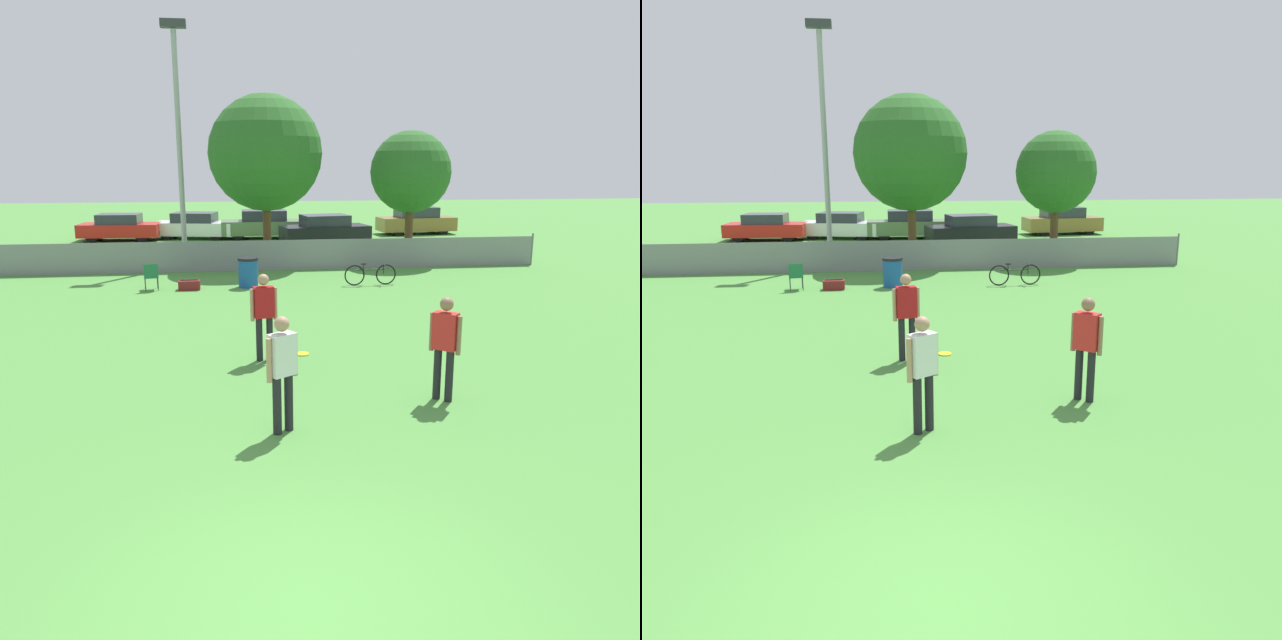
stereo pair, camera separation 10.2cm
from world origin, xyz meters
TOP-DOWN VIEW (x-y plane):
  - ground_plane at (0.00, 0.00)m, footprint 120.00×120.00m
  - fence_backline at (0.00, 18.00)m, footprint 21.63×0.07m
  - light_pole at (-2.51, 19.69)m, footprint 0.90×0.36m
  - tree_near_pole at (0.65, 19.56)m, footprint 4.31×4.31m
  - tree_far_right at (6.28, 19.53)m, footprint 3.14×3.14m
  - player_receiver_white at (0.08, 3.78)m, footprint 0.47×0.40m
  - player_defender_red at (2.80, 4.70)m, footprint 0.44×0.42m
  - player_thrower_red at (-0.03, 7.25)m, footprint 0.54×0.29m
  - frisbee_disc at (0.75, 7.53)m, footprint 0.28×0.28m
  - folding_chair_sideline at (-3.17, 14.77)m, footprint 0.49×0.49m
  - bicycle_sideline at (3.71, 14.71)m, footprint 1.70×0.44m
  - trash_bin at (-0.19, 14.92)m, footprint 0.65×0.65m
  - gear_bag_sideline at (-2.03, 14.71)m, footprint 0.65×0.36m
  - parked_car_red at (-6.37, 28.04)m, footprint 4.02×2.01m
  - parked_car_white at (-2.65, 28.43)m, footprint 4.39×2.61m
  - parked_car_olive at (0.91, 28.04)m, footprint 4.39×1.77m
  - parked_car_dark at (3.72, 25.28)m, footprint 4.43×2.51m
  - parked_car_tan at (9.34, 28.98)m, footprint 4.33×2.04m

SIDE VIEW (x-z plane):
  - ground_plane at x=0.00m, z-range 0.00..0.00m
  - frisbee_disc at x=0.75m, z-range 0.00..0.03m
  - gear_bag_sideline at x=-2.03m, z-range -0.01..0.31m
  - bicycle_sideline at x=3.71m, z-range -0.01..0.70m
  - trash_bin at x=-0.19m, z-range 0.00..0.94m
  - folding_chair_sideline at x=-3.17m, z-range 0.06..0.90m
  - fence_backline at x=0.00m, z-range -0.05..1.16m
  - parked_car_white at x=-2.65m, z-range -0.02..1.32m
  - parked_car_red at x=-6.37m, z-range -0.01..1.33m
  - parked_car_dark at x=3.72m, z-range -0.02..1.38m
  - parked_car_tan at x=9.34m, z-range -0.03..1.44m
  - parked_car_olive at x=0.91m, z-range -0.02..1.44m
  - player_receiver_white at x=0.08m, z-range 0.14..1.89m
  - player_defender_red at x=2.80m, z-range 0.14..1.89m
  - player_thrower_red at x=-0.03m, z-range 0.14..1.89m
  - tree_far_right at x=6.28m, z-range 0.94..6.00m
  - tree_near_pole at x=0.65m, z-range 1.01..7.35m
  - light_pole at x=-2.51m, z-range 0.77..9.52m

